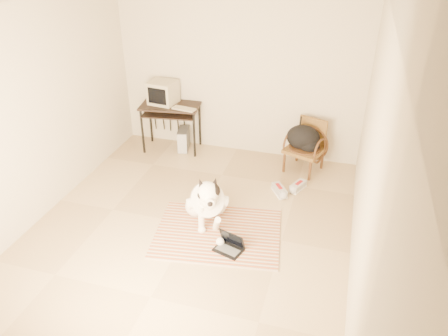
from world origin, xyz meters
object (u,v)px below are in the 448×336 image
at_px(dog, 207,201).
at_px(rattan_chair, 306,146).
at_px(laptop, 230,245).
at_px(crt_monitor, 163,92).
at_px(backpack, 304,139).
at_px(pc_tower, 184,139).
at_px(computer_desk, 170,112).

height_order(dog, rattan_chair, dog).
distance_m(laptop, rattan_chair, 2.34).
height_order(crt_monitor, backpack, crt_monitor).
xyz_separation_m(dog, pc_tower, (-1.05, 1.88, -0.15)).
height_order(dog, crt_monitor, crt_monitor).
bearing_deg(pc_tower, dog, -60.81).
distance_m(laptop, backpack, 2.32).
bearing_deg(computer_desk, laptop, -53.74).
bearing_deg(backpack, crt_monitor, 176.27).
distance_m(dog, crt_monitor, 2.43).
relative_size(rattan_chair, backpack, 1.54).
xyz_separation_m(dog, computer_desk, (-1.24, 1.83, 0.36)).
relative_size(laptop, pc_tower, 0.91).
bearing_deg(crt_monitor, dog, -53.94).
xyz_separation_m(dog, crt_monitor, (-1.37, 1.89, 0.66)).
height_order(computer_desk, backpack, computer_desk).
xyz_separation_m(laptop, backpack, (0.56, 2.20, 0.47)).
relative_size(dog, rattan_chair, 1.23).
bearing_deg(crt_monitor, computer_desk, -25.09).
xyz_separation_m(pc_tower, rattan_chair, (2.09, -0.11, 0.22)).
relative_size(crt_monitor, pc_tower, 1.09).
relative_size(computer_desk, rattan_chair, 1.27).
relative_size(laptop, backpack, 0.73).
bearing_deg(laptop, dog, 133.36).
bearing_deg(backpack, pc_tower, 175.96).
relative_size(computer_desk, backpack, 1.96).
distance_m(crt_monitor, rattan_chair, 2.49).
bearing_deg(rattan_chair, dog, -120.40).
bearing_deg(rattan_chair, pc_tower, 177.08).
bearing_deg(crt_monitor, backpack, -3.73).
relative_size(dog, backpack, 1.89).
xyz_separation_m(dog, laptop, (0.44, -0.46, -0.26)).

